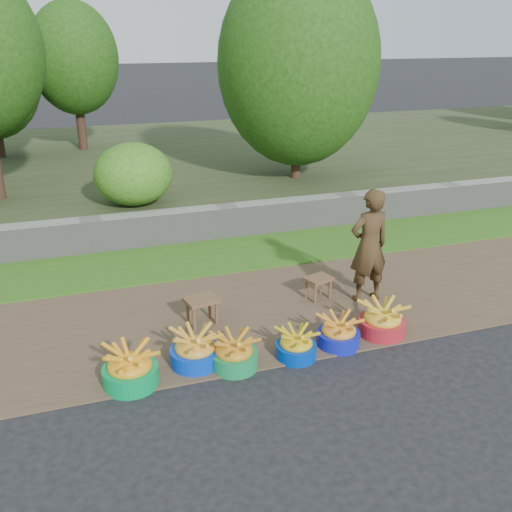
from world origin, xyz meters
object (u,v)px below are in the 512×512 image
object	(u,v)px
basin_a	(130,368)
vendor_woman	(369,246)
stool_left	(202,304)
basin_e	(339,333)
basin_b	(195,350)
basin_f	(382,321)
stool_right	(318,282)
basin_c	(234,353)
basin_d	(296,345)

from	to	relation	value
basin_a	vendor_woman	bearing A→B (deg)	16.72
stool_left	vendor_woman	xyz separation A→B (m)	(2.17, -0.03, 0.48)
stool_left	vendor_woman	world-z (taller)	vendor_woman
basin_a	basin_e	size ratio (longest dim) A/B	1.15
basin_b	basin_f	distance (m)	2.19
basin_b	stool_right	world-z (taller)	basin_b
basin_b	basin_f	bearing A→B (deg)	-1.63
basin_f	stool_left	bearing A→B (deg)	154.95
basin_a	stool_left	distance (m)	1.38
basin_b	basin_c	bearing A→B (deg)	-24.65
basin_e	basin_f	distance (m)	0.59
basin_b	basin_e	xyz separation A→B (m)	(1.60, -0.12, -0.02)
stool_left	vendor_woman	distance (m)	2.23
basin_a	stool_right	xyz separation A→B (m)	(2.57, 1.17, 0.07)
stool_left	basin_f	bearing A→B (deg)	-25.05
basin_d	stool_left	size ratio (longest dim) A/B	1.04
basin_f	basin_a	bearing A→B (deg)	-178.37
basin_e	vendor_woman	world-z (taller)	vendor_woman
basin_d	basin_e	distance (m)	0.55
basin_c	basin_d	bearing A→B (deg)	-2.42
basin_e	stool_right	world-z (taller)	basin_e
basin_e	basin_d	bearing A→B (deg)	-171.99
stool_right	vendor_woman	xyz separation A→B (m)	(0.57, -0.23, 0.51)
basin_a	basin_f	world-z (taller)	basin_a
basin_b	basin_d	size ratio (longest dim) A/B	1.20
basin_e	basin_c	bearing A→B (deg)	-177.80
basin_c	stool_right	world-z (taller)	basin_c
stool_left	vendor_woman	size ratio (longest dim) A/B	0.29
basin_b	basin_d	world-z (taller)	basin_b
basin_c	basin_e	size ratio (longest dim) A/B	1.04
stool_right	basin_d	bearing A→B (deg)	-123.65
basin_c	stool_right	size ratio (longest dim) A/B	1.26
basin_f	vendor_woman	distance (m)	1.07
basin_f	stool_left	world-z (taller)	basin_f
basin_e	vendor_woman	xyz separation A→B (m)	(0.85, 0.92, 0.60)
basin_d	stool_left	world-z (taller)	stool_left
basin_e	stool_right	size ratio (longest dim) A/B	1.21
basin_b	basin_c	xyz separation A→B (m)	(0.37, -0.17, -0.01)
basin_f	vendor_woman	xyz separation A→B (m)	(0.26, 0.86, 0.58)
basin_e	stool_right	xyz separation A→B (m)	(0.28, 1.15, 0.09)
basin_e	vendor_woman	distance (m)	1.39
vendor_woman	stool_left	bearing A→B (deg)	-4.62
stool_right	stool_left	bearing A→B (deg)	-173.01
basin_a	vendor_woman	xyz separation A→B (m)	(3.14, 0.94, 0.58)
stool_right	basin_a	bearing A→B (deg)	-155.47
vendor_woman	basin_f	bearing A→B (deg)	69.48
basin_c	stool_left	bearing A→B (deg)	95.61
basin_c	stool_right	bearing A→B (deg)	38.58
basin_e	stool_left	bearing A→B (deg)	144.21
basin_a	basin_d	distance (m)	1.75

